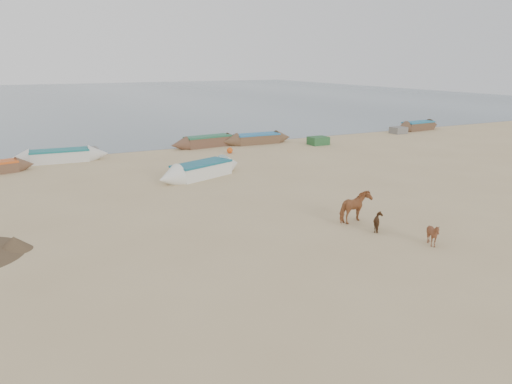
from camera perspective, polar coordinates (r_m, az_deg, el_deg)
ground at (r=19.13m, az=5.55°, el=-5.63°), size 140.00×140.00×0.00m
sea at (r=97.71m, az=-21.90°, el=9.88°), size 160.00×160.00×0.00m
cow_adult at (r=21.43m, az=11.24°, el=-1.73°), size 1.69×1.09×1.32m
calf_front at (r=19.57m, az=19.58°, el=-4.58°), size 1.02×0.97×0.90m
calf_right at (r=20.63m, az=13.91°, el=-3.39°), size 0.78×0.86×0.74m
near_canoe at (r=29.44m, az=-6.23°, el=2.54°), size 6.36×3.71×0.88m
waterline_canoes at (r=37.84m, az=-11.17°, el=5.07°), size 53.03×5.20×0.91m
beach_clutter at (r=37.80m, az=-4.46°, el=5.10°), size 45.26×5.75×0.64m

